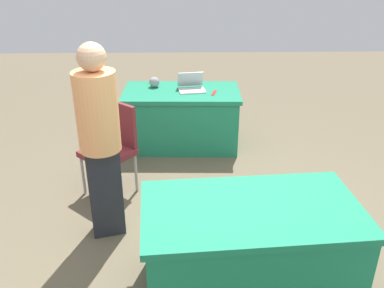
% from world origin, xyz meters
% --- Properties ---
extents(ground_plane, '(14.40, 14.40, 0.00)m').
position_xyz_m(ground_plane, '(0.00, 0.00, 0.00)').
color(ground_plane, brown).
extents(table_foreground, '(1.45, 0.83, 0.72)m').
position_xyz_m(table_foreground, '(0.15, -2.13, 0.36)').
color(table_foreground, '#1E7A56').
rests_on(table_foreground, ground).
extents(table_mid_left, '(1.58, 0.96, 0.72)m').
position_xyz_m(table_mid_left, '(-0.34, 0.39, 0.36)').
color(table_mid_left, '#1E7A56').
rests_on(table_mid_left, ground).
extents(chair_near_front, '(0.62, 0.62, 0.94)m').
position_xyz_m(chair_near_front, '(0.84, -1.03, 0.53)').
color(chair_near_front, '#9E9993').
rests_on(chair_near_front, ground).
extents(person_presenter, '(0.42, 0.42, 1.70)m').
position_xyz_m(person_presenter, '(0.81, -0.33, 0.95)').
color(person_presenter, '#26262D').
rests_on(person_presenter, ground).
extents(laptop_silver, '(0.35, 0.33, 0.21)m').
position_xyz_m(laptop_silver, '(0.02, -2.15, 0.76)').
color(laptop_silver, silver).
rests_on(laptop_silver, table_foreground).
extents(yarn_ball, '(0.13, 0.13, 0.13)m').
position_xyz_m(yarn_ball, '(0.49, -2.29, 0.79)').
color(yarn_ball, gray).
rests_on(yarn_ball, table_foreground).
extents(scissors_red, '(0.08, 0.18, 0.01)m').
position_xyz_m(scissors_red, '(-0.25, -2.03, 0.73)').
color(scissors_red, red).
rests_on(scissors_red, table_foreground).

